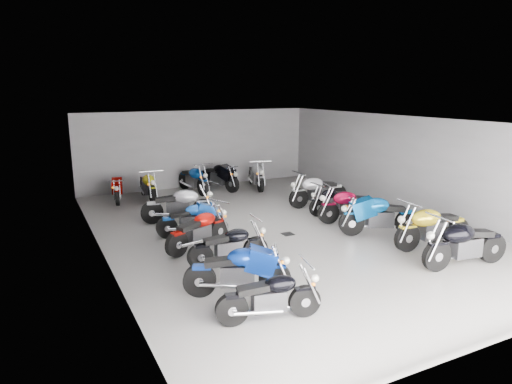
% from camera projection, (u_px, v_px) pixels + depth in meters
% --- Properties ---
extents(ground, '(14.00, 14.00, 0.00)m').
position_uv_depth(ground, '(279.00, 229.00, 13.54)').
color(ground, gray).
rests_on(ground, ground).
extents(wall_back, '(10.00, 0.10, 3.20)m').
position_uv_depth(wall_back, '(198.00, 149.00, 19.28)').
color(wall_back, gray).
rests_on(wall_back, ground).
extents(wall_left, '(0.10, 14.00, 3.20)m').
position_uv_depth(wall_left, '(100.00, 194.00, 10.99)').
color(wall_left, gray).
rests_on(wall_left, ground).
extents(wall_right, '(0.10, 14.00, 3.20)m').
position_uv_depth(wall_right, '(409.00, 164.00, 15.38)').
color(wall_right, gray).
rests_on(wall_right, ground).
extents(ceiling, '(10.00, 14.00, 0.04)m').
position_uv_depth(ceiling, '(281.00, 120.00, 12.82)').
color(ceiling, black).
rests_on(ceiling, wall_back).
extents(drain_grate, '(0.32, 0.32, 0.01)m').
position_uv_depth(drain_grate, '(288.00, 234.00, 13.10)').
color(drain_grate, black).
rests_on(drain_grate, ground).
extents(motorcycle_left_a, '(1.93, 0.57, 0.86)m').
position_uv_depth(motorcycle_left_a, '(271.00, 296.00, 8.13)').
color(motorcycle_left_a, black).
rests_on(motorcycle_left_a, ground).
extents(motorcycle_left_b, '(2.05, 1.02, 0.96)m').
position_uv_depth(motorcycle_left_b, '(239.00, 271.00, 9.11)').
color(motorcycle_left_b, black).
rests_on(motorcycle_left_b, ground).
extents(motorcycle_left_c, '(1.99, 0.43, 0.87)m').
position_uv_depth(motorcycle_left_c, '(230.00, 246.00, 10.73)').
color(motorcycle_left_c, black).
rests_on(motorcycle_left_c, ground).
extents(motorcycle_left_d, '(2.00, 0.95, 0.93)m').
position_uv_depth(motorcycle_left_d, '(199.00, 230.00, 11.80)').
color(motorcycle_left_d, black).
rests_on(motorcycle_left_d, ground).
extents(motorcycle_left_e, '(1.97, 0.43, 0.86)m').
position_uv_depth(motorcycle_left_e, '(192.00, 219.00, 12.91)').
color(motorcycle_left_e, black).
rests_on(motorcycle_left_e, ground).
extents(motorcycle_left_f, '(2.24, 0.73, 1.00)m').
position_uv_depth(motorcycle_left_f, '(179.00, 205.00, 14.19)').
color(motorcycle_left_f, black).
rests_on(motorcycle_left_f, ground).
extents(motorcycle_right_a, '(2.34, 0.55, 1.03)m').
position_uv_depth(motorcycle_right_a, '(465.00, 244.00, 10.60)').
color(motorcycle_right_a, black).
rests_on(motorcycle_right_a, ground).
extents(motorcycle_right_b, '(2.36, 0.52, 1.04)m').
position_uv_depth(motorcycle_right_b, '(432.00, 227.00, 11.88)').
color(motorcycle_right_b, black).
rests_on(motorcycle_right_b, ground).
extents(motorcycle_right_c, '(2.22, 1.08, 1.03)m').
position_uv_depth(motorcycle_right_c, '(379.00, 216.00, 12.91)').
color(motorcycle_right_c, black).
rests_on(motorcycle_right_c, ground).
extents(motorcycle_right_d, '(2.17, 0.70, 0.97)m').
position_uv_depth(motorcycle_right_d, '(351.00, 206.00, 14.17)').
color(motorcycle_right_d, black).
rests_on(motorcycle_right_d, ground).
extents(motorcycle_right_e, '(1.95, 0.41, 0.86)m').
position_uv_depth(motorcycle_right_e, '(333.00, 200.00, 15.17)').
color(motorcycle_right_e, black).
rests_on(motorcycle_right_e, ground).
extents(motorcycle_right_f, '(2.30, 0.47, 1.01)m').
position_uv_depth(motorcycle_right_f, '(318.00, 191.00, 16.12)').
color(motorcycle_right_f, black).
rests_on(motorcycle_right_f, ground).
extents(motorcycle_back_a, '(0.59, 1.98, 0.88)m').
position_uv_depth(motorcycle_back_a, '(118.00, 189.00, 16.82)').
color(motorcycle_back_a, black).
rests_on(motorcycle_back_a, ground).
extents(motorcycle_back_b, '(0.45, 2.22, 0.98)m').
position_uv_depth(motorcycle_back_b, '(148.00, 186.00, 17.07)').
color(motorcycle_back_b, black).
rests_on(motorcycle_back_b, ground).
extents(motorcycle_back_c, '(0.57, 2.29, 1.01)m').
position_uv_depth(motorcycle_back_c, '(194.00, 179.00, 18.21)').
color(motorcycle_back_c, black).
rests_on(motorcycle_back_c, ground).
extents(motorcycle_back_d, '(0.93, 2.21, 1.01)m').
position_uv_depth(motorcycle_back_d, '(219.00, 177.00, 18.73)').
color(motorcycle_back_d, black).
rests_on(motorcycle_back_d, ground).
extents(motorcycle_back_e, '(0.73, 2.28, 1.02)m').
position_uv_depth(motorcycle_back_e, '(256.00, 175.00, 19.00)').
color(motorcycle_back_e, black).
rests_on(motorcycle_back_e, ground).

